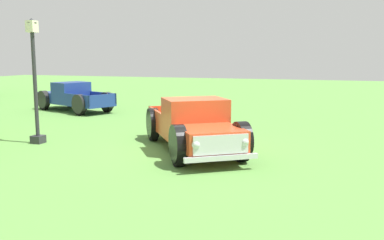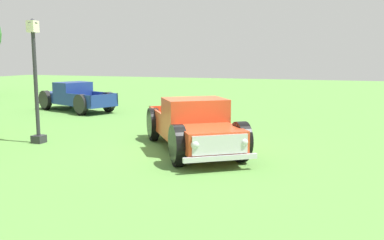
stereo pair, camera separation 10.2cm
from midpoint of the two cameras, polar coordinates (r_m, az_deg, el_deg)
ground_plane at (r=12.59m, az=-0.69°, el=-4.12°), size 80.00×80.00×0.00m
pickup_truck_foreground at (r=12.19m, az=0.71°, el=-0.96°), size 5.23×4.42×1.57m
pickup_truck_behind_right at (r=22.59m, az=-15.68°, el=3.02°), size 3.33×5.05×1.46m
lamp_post_far at (r=14.27m, az=-20.16°, el=5.23°), size 0.36×0.36×3.93m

